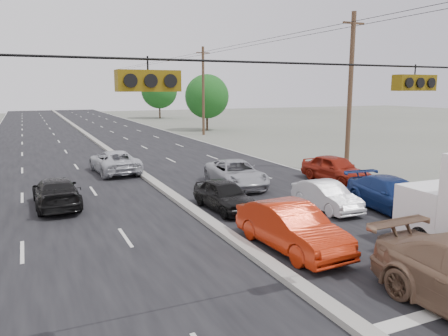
{
  "coord_description": "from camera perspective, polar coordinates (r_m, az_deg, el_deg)",
  "views": [
    {
      "loc": [
        -6.4,
        -7.19,
        5.33
      ],
      "look_at": [
        0.71,
        8.41,
        2.2
      ],
      "focal_mm": 35.0,
      "sensor_mm": 36.0,
      "label": 1
    }
  ],
  "objects": [
    {
      "name": "oncoming_near",
      "position": [
        21.21,
        -21.07,
        -3.02
      ],
      "size": [
        2.0,
        4.72,
        1.36
      ],
      "primitive_type": "imported",
      "rotation": [
        0.0,
        0.0,
        3.16
      ],
      "color": "black",
      "rests_on": "ground"
    },
    {
      "name": "road_surface",
      "position": [
        38.11,
        -14.61,
        1.97
      ],
      "size": [
        20.0,
        160.0,
        0.02
      ],
      "primitive_type": "cube",
      "color": "black",
      "rests_on": "ground"
    },
    {
      "name": "queue_car_c",
      "position": [
        23.96,
        1.56,
        -0.78
      ],
      "size": [
        2.8,
        5.29,
        1.42
      ],
      "primitive_type": "imported",
      "rotation": [
        0.0,
        0.0,
        -0.09
      ],
      "color": "#A1A3A9",
      "rests_on": "ground"
    },
    {
      "name": "red_sedan",
      "position": [
        14.79,
        8.79,
        -7.71
      ],
      "size": [
        1.9,
        4.79,
        1.55
      ],
      "primitive_type": "imported",
      "rotation": [
        0.0,
        0.0,
        0.06
      ],
      "color": "#B5240B",
      "rests_on": "ground"
    },
    {
      "name": "queue_car_e",
      "position": [
        25.78,
        14.35,
        -0.15
      ],
      "size": [
        2.08,
        4.65,
        1.55
      ],
      "primitive_type": "imported",
      "rotation": [
        0.0,
        0.0,
        0.05
      ],
      "color": "maroon",
      "rests_on": "ground"
    },
    {
      "name": "oncoming_far",
      "position": [
        28.64,
        -14.13,
        0.78
      ],
      "size": [
        2.71,
        5.35,
        1.45
      ],
      "primitive_type": "imported",
      "rotation": [
        0.0,
        0.0,
        3.2
      ],
      "color": "silver",
      "rests_on": "ground"
    },
    {
      "name": "utility_pole_right_b",
      "position": [
        29.15,
        16.14,
        9.51
      ],
      "size": [
        1.6,
        0.3,
        10.0
      ],
      "color": "#422D1E",
      "rests_on": "ground"
    },
    {
      "name": "queue_car_a",
      "position": [
        19.32,
        0.07,
        -3.59
      ],
      "size": [
        1.82,
        4.04,
        1.35
      ],
      "primitive_type": "imported",
      "rotation": [
        0.0,
        0.0,
        0.06
      ],
      "color": "black",
      "rests_on": "ground"
    },
    {
      "name": "queue_car_d",
      "position": [
        20.45,
        21.16,
        -3.36
      ],
      "size": [
        2.59,
        5.22,
        1.46
      ],
      "primitive_type": "imported",
      "rotation": [
        0.0,
        0.0,
        -0.11
      ],
      "color": "navy",
      "rests_on": "ground"
    },
    {
      "name": "utility_pole_right_c",
      "position": [
        50.83,
        -2.73,
        10.08
      ],
      "size": [
        1.6,
        0.3,
        10.0
      ],
      "color": "#422D1E",
      "rests_on": "ground"
    },
    {
      "name": "ground",
      "position": [
        11.0,
        15.87,
        -19.05
      ],
      "size": [
        200.0,
        200.0,
        0.0
      ],
      "primitive_type": "plane",
      "color": "#606356",
      "rests_on": "ground"
    },
    {
      "name": "tree_right_far",
      "position": [
        80.37,
        -8.46,
        9.96
      ],
      "size": [
        6.4,
        6.4,
        8.16
      ],
      "color": "#382619",
      "rests_on": "ground"
    },
    {
      "name": "tree_right_mid",
      "position": [
        56.41,
        -2.24,
        9.33
      ],
      "size": [
        5.6,
        5.6,
        7.14
      ],
      "color": "#382619",
      "rests_on": "ground"
    },
    {
      "name": "traffic_signals",
      "position": [
        10.61,
        23.24,
        10.42
      ],
      "size": [
        25.0,
        0.3,
        0.54
      ],
      "color": "black",
      "rests_on": "ground"
    },
    {
      "name": "center_median",
      "position": [
        38.09,
        -14.61,
        2.12
      ],
      "size": [
        0.5,
        160.0,
        0.2
      ],
      "primitive_type": "cube",
      "color": "gray",
      "rests_on": "ground"
    },
    {
      "name": "queue_car_b",
      "position": [
        19.9,
        13.22,
        -3.61
      ],
      "size": [
        1.41,
        3.82,
        1.25
      ],
      "primitive_type": "imported",
      "rotation": [
        0.0,
        0.0,
        -0.02
      ],
      "color": "silver",
      "rests_on": "ground"
    }
  ]
}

